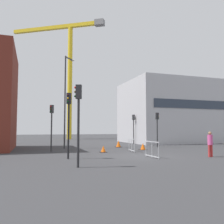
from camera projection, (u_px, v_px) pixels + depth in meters
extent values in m
plane|color=#333335|center=(139.00, 156.00, 17.03)|extent=(160.00, 160.00, 0.00)
cube|color=#B7B7BC|center=(170.00, 112.00, 35.97)|extent=(13.04, 10.25, 8.78)
cube|color=#2D3847|center=(192.00, 104.00, 31.13)|extent=(10.96, 0.08, 1.10)
cylinder|color=yellow|center=(70.00, 83.00, 47.42)|extent=(0.90, 0.90, 22.03)
cube|color=yellow|center=(55.00, 28.00, 49.04)|extent=(16.29, 10.70, 0.70)
cube|color=slate|center=(100.00, 23.00, 46.80)|extent=(2.16, 1.98, 1.10)
cylinder|color=#2D2D30|center=(65.00, 102.00, 24.09)|extent=(0.14, 0.14, 9.26)
cube|color=#2D2D30|center=(69.00, 59.00, 25.00)|extent=(0.92, 1.01, 0.10)
ellipsoid|color=silver|center=(72.00, 60.00, 25.58)|extent=(0.44, 0.24, 0.16)
cylinder|color=black|center=(68.00, 131.00, 15.44)|extent=(0.12, 0.12, 3.50)
cube|color=black|center=(69.00, 99.00, 15.59)|extent=(0.35, 0.36, 0.70)
sphere|color=#390605|center=(68.00, 95.00, 15.44)|extent=(0.11, 0.11, 0.11)
sphere|color=#F2A514|center=(68.00, 98.00, 15.42)|extent=(0.11, 0.11, 0.11)
sphere|color=#07330F|center=(68.00, 102.00, 15.41)|extent=(0.11, 0.11, 0.11)
cylinder|color=#2D2D30|center=(134.00, 132.00, 31.68)|extent=(0.12, 0.12, 3.11)
cube|color=#2D2D30|center=(133.00, 117.00, 31.82)|extent=(0.35, 0.32, 0.70)
sphere|color=#390605|center=(134.00, 116.00, 31.94)|extent=(0.11, 0.11, 0.11)
sphere|color=#F2A514|center=(134.00, 117.00, 31.93)|extent=(0.11, 0.11, 0.11)
sphere|color=#07330F|center=(134.00, 119.00, 31.91)|extent=(0.11, 0.11, 0.11)
cylinder|color=#2D2D30|center=(51.00, 132.00, 20.80)|extent=(0.12, 0.12, 3.27)
cube|color=#2D2D30|center=(52.00, 109.00, 20.94)|extent=(0.36, 0.37, 0.70)
sphere|color=red|center=(51.00, 106.00, 20.79)|extent=(0.11, 0.11, 0.11)
sphere|color=#3C2905|center=(51.00, 109.00, 20.77)|extent=(0.11, 0.11, 0.11)
sphere|color=#07330F|center=(51.00, 111.00, 20.76)|extent=(0.11, 0.11, 0.11)
cylinder|color=#232326|center=(157.00, 133.00, 25.51)|extent=(0.12, 0.12, 2.93)
cube|color=#232326|center=(157.00, 116.00, 25.64)|extent=(0.30, 0.27, 0.70)
sphere|color=#390605|center=(159.00, 114.00, 25.70)|extent=(0.11, 0.11, 0.11)
sphere|color=#F2A514|center=(159.00, 116.00, 25.68)|extent=(0.11, 0.11, 0.11)
sphere|color=#07330F|center=(159.00, 118.00, 25.66)|extent=(0.11, 0.11, 0.11)
cylinder|color=#232326|center=(78.00, 133.00, 11.98)|extent=(0.12, 0.12, 3.38)
cube|color=#232326|center=(79.00, 92.00, 12.12)|extent=(0.35, 0.32, 0.70)
sphere|color=red|center=(75.00, 87.00, 12.15)|extent=(0.11, 0.11, 0.11)
sphere|color=#3C2905|center=(75.00, 92.00, 12.13)|extent=(0.11, 0.11, 0.11)
sphere|color=#07330F|center=(75.00, 96.00, 12.11)|extent=(0.11, 0.11, 0.11)
cylinder|color=red|center=(209.00, 151.00, 16.44)|extent=(0.14, 0.14, 0.81)
cylinder|color=red|center=(212.00, 151.00, 16.51)|extent=(0.14, 0.14, 0.81)
cylinder|color=#D14C8C|center=(210.00, 140.00, 16.53)|extent=(0.34, 0.34, 0.68)
sphere|color=#8C6647|center=(210.00, 133.00, 16.56)|extent=(0.22, 0.22, 0.22)
cube|color=#B2B5BA|center=(132.00, 139.00, 20.50)|extent=(0.35, 1.96, 0.06)
cube|color=#B2B5BA|center=(132.00, 150.00, 20.43)|extent=(0.35, 1.96, 0.06)
cylinder|color=#B2B5BA|center=(134.00, 146.00, 19.59)|extent=(0.04, 0.04, 1.05)
cylinder|color=#B2B5BA|center=(132.00, 145.00, 20.46)|extent=(0.04, 0.04, 1.05)
cylinder|color=#B2B5BA|center=(129.00, 145.00, 21.33)|extent=(0.04, 0.04, 1.05)
cube|color=#B2B5BA|center=(152.00, 142.00, 16.10)|extent=(0.11, 1.86, 0.06)
cube|color=#B2B5BA|center=(152.00, 156.00, 16.03)|extent=(0.11, 1.86, 0.06)
cylinder|color=#B2B5BA|center=(158.00, 151.00, 15.28)|extent=(0.04, 0.04, 1.05)
cylinder|color=#B2B5BA|center=(152.00, 150.00, 16.06)|extent=(0.04, 0.04, 1.05)
cylinder|color=#B2B5BA|center=(146.00, 149.00, 16.84)|extent=(0.04, 0.04, 1.05)
cube|color=black|center=(143.00, 150.00, 22.21)|extent=(0.62, 0.62, 0.03)
cone|color=#E55B0F|center=(143.00, 146.00, 22.23)|extent=(0.48, 0.48, 0.63)
cube|color=black|center=(118.00, 147.00, 25.68)|extent=(0.69, 0.69, 0.03)
cone|color=#E55B0F|center=(118.00, 144.00, 25.70)|extent=(0.53, 0.53, 0.70)
cube|color=black|center=(103.00, 152.00, 19.77)|extent=(0.54, 0.54, 0.03)
cone|color=#E55B0F|center=(103.00, 149.00, 19.79)|extent=(0.42, 0.42, 0.55)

